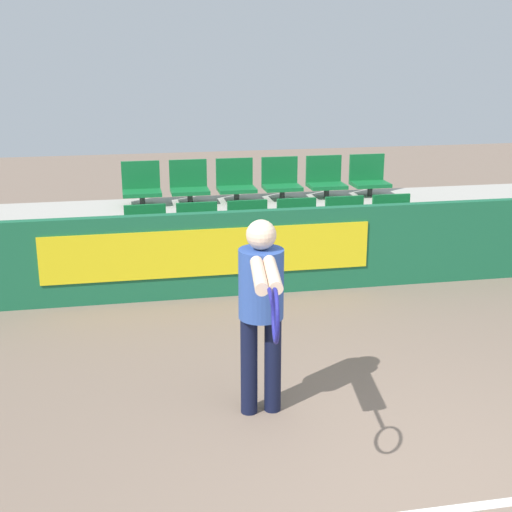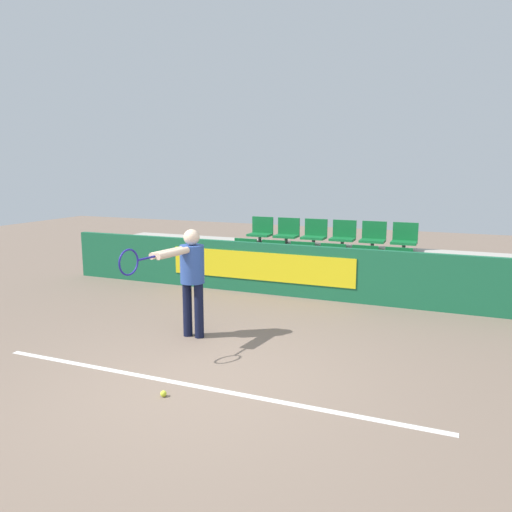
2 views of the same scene
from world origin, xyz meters
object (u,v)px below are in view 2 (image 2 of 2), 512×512
stadium_chair_7 (287,232)px  stadium_chair_5 (398,265)px  stadium_chair_1 (272,256)px  stadium_chair_2 (301,258)px  stadium_chair_9 (343,235)px  stadium_chair_3 (332,260)px  stadium_chair_8 (315,234)px  stadium_chair_0 (244,254)px  stadium_chair_11 (405,238)px  stadium_chair_4 (364,262)px  stadium_chair_6 (261,231)px  stadium_chair_10 (373,237)px  tennis_ball (163,394)px  tennis_player (189,272)px

stadium_chair_7 → stadium_chair_5: bearing=-21.2°
stadium_chair_1 → stadium_chair_2: same height
stadium_chair_5 → stadium_chair_9: bearing=142.3°
stadium_chair_3 → stadium_chair_8: 1.20m
stadium_chair_0 → stadium_chair_2: (1.24, 0.00, 0.00)m
stadium_chair_3 → stadium_chair_8: stadium_chair_8 is taller
stadium_chair_7 → stadium_chair_0: bearing=-122.9°
stadium_chair_0 → stadium_chair_11: stadium_chair_11 is taller
stadium_chair_3 → stadium_chair_9: 1.03m
stadium_chair_4 → stadium_chair_6: (-2.48, 0.96, 0.37)m
stadium_chair_6 → stadium_chair_11: bearing=0.0°
stadium_chair_11 → stadium_chair_1: bearing=-158.8°
stadium_chair_1 → stadium_chair_5: same height
stadium_chair_6 → stadium_chair_7: 0.62m
stadium_chair_3 → stadium_chair_7: stadium_chair_7 is taller
stadium_chair_5 → stadium_chair_8: 2.12m
stadium_chair_2 → stadium_chair_7: 1.20m
stadium_chair_8 → stadium_chair_10: size_ratio=1.00×
stadium_chair_2 → stadium_chair_11: size_ratio=1.00×
stadium_chair_6 → tennis_ball: stadium_chair_6 is taller
stadium_chair_10 → tennis_player: bearing=-112.0°
stadium_chair_0 → stadium_chair_3: size_ratio=1.00×
stadium_chair_3 → stadium_chair_5: size_ratio=1.00×
stadium_chair_6 → stadium_chair_7: same height
stadium_chair_6 → stadium_chair_10: 2.48m
stadium_chair_0 → tennis_player: bearing=-78.5°
stadium_chair_1 → stadium_chair_8: size_ratio=1.00×
stadium_chair_11 → tennis_player: 5.01m
stadium_chair_2 → stadium_chair_8: 1.03m
stadium_chair_10 → tennis_ball: (-1.12, -6.11, -0.95)m
stadium_chair_0 → stadium_chair_8: stadium_chair_8 is taller
stadium_chair_3 → stadium_chair_9: (0.00, 0.96, 0.37)m
stadium_chair_9 → stadium_chair_6: bearing=180.0°
stadium_chair_2 → tennis_player: 3.50m
stadium_chair_1 → tennis_ball: 5.24m
stadium_chair_1 → stadium_chair_11: bearing=21.2°
stadium_chair_5 → stadium_chair_8: size_ratio=1.00×
stadium_chair_11 → stadium_chair_5: bearing=-90.0°
tennis_player → stadium_chair_10: bearing=75.6°
stadium_chair_1 → stadium_chair_6: 1.20m
stadium_chair_7 → tennis_player: tennis_player is taller
stadium_chair_1 → stadium_chair_6: stadium_chair_6 is taller
stadium_chair_0 → stadium_chair_5: same height
stadium_chair_7 → stadium_chair_11: size_ratio=1.00×
stadium_chair_8 → stadium_chair_10: bearing=0.0°
stadium_chair_3 → stadium_chair_6: (-1.86, 0.96, 0.37)m
stadium_chair_3 → stadium_chair_11: size_ratio=1.00×
stadium_chair_1 → stadium_chair_2: 0.62m
stadium_chair_3 → stadium_chair_5: (1.24, 0.00, 0.00)m
stadium_chair_3 → stadium_chair_7: size_ratio=1.00×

